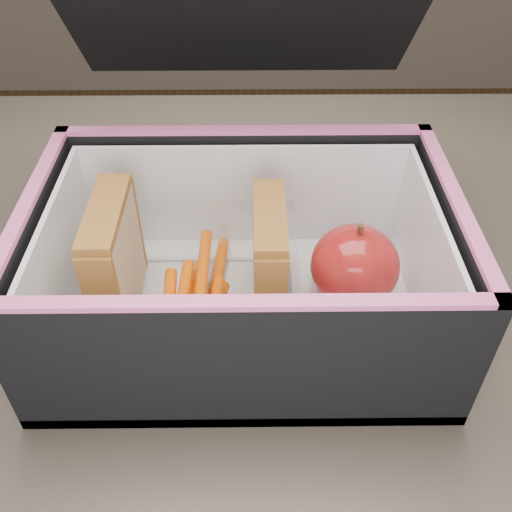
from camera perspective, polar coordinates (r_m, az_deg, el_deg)
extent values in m
cube|color=#51483E|center=(0.55, 0.73, -4.16)|extent=(1.20, 0.80, 0.03)
cube|color=black|center=(0.55, -1.33, 23.34)|extent=(0.32, 0.14, 0.17)
cube|color=tan|center=(0.48, -14.78, -0.64)|extent=(0.01, 0.09, 0.10)
cube|color=#DE7275|center=(0.48, -13.78, -0.98)|extent=(0.01, 0.09, 0.09)
cube|color=tan|center=(0.48, -12.92, -0.64)|extent=(0.01, 0.09, 0.10)
cube|color=brown|center=(0.45, -14.92, 4.29)|extent=(0.03, 0.09, 0.01)
cube|color=tan|center=(0.47, 0.37, -0.78)|extent=(0.01, 0.09, 0.09)
cube|color=#DE7275|center=(0.47, 1.29, -1.11)|extent=(0.01, 0.08, 0.09)
cube|color=tan|center=(0.47, 2.23, -0.77)|extent=(0.01, 0.09, 0.09)
cube|color=brown|center=(0.43, 1.40, 4.03)|extent=(0.03, 0.09, 0.01)
cylinder|color=#E16107|center=(0.52, -3.80, -1.54)|extent=(0.02, 0.08, 0.01)
cylinder|color=#E16107|center=(0.47, -4.34, -5.98)|extent=(0.02, 0.08, 0.01)
cylinder|color=#E16107|center=(0.46, -8.67, -5.10)|extent=(0.02, 0.08, 0.01)
cylinder|color=#E16107|center=(0.48, -7.15, -6.57)|extent=(0.01, 0.08, 0.01)
cylinder|color=#E16107|center=(0.48, -5.85, -4.18)|extent=(0.01, 0.08, 0.01)
cylinder|color=#E16107|center=(0.47, -7.34, -4.20)|extent=(0.01, 0.08, 0.01)
cylinder|color=#E16107|center=(0.49, -5.86, -5.06)|extent=(0.02, 0.08, 0.01)
cylinder|color=#E16107|center=(0.47, -7.06, -6.13)|extent=(0.01, 0.08, 0.01)
cylinder|color=#E16107|center=(0.50, -5.28, -0.83)|extent=(0.01, 0.08, 0.01)
cylinder|color=#E16107|center=(0.48, -4.32, -6.37)|extent=(0.03, 0.08, 0.01)
cube|color=white|center=(0.51, 9.57, -4.19)|extent=(0.08, 0.09, 0.01)
ellipsoid|color=maroon|center=(0.48, 9.85, -0.98)|extent=(0.09, 0.09, 0.07)
cylinder|color=#4E2C1B|center=(0.46, 10.39, 2.55)|extent=(0.01, 0.01, 0.01)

